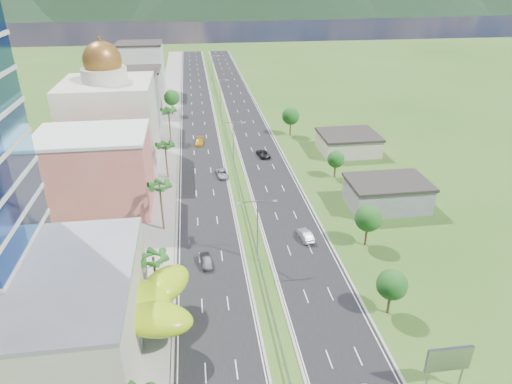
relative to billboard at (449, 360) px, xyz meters
name	(u,v)px	position (x,y,z in m)	size (l,w,h in m)	color
ground	(267,300)	(-17.00, 18.00, -4.42)	(500.00, 500.00, 0.00)	#2D5119
road_left	(198,118)	(-24.50, 108.00, -4.40)	(11.00, 260.00, 0.04)	black
road_right	(245,116)	(-9.50, 108.00, -4.40)	(11.00, 260.00, 0.04)	black
sidewalk_left	(168,119)	(-34.00, 108.00, -4.36)	(7.00, 260.00, 0.12)	gray
median_guardrail	(226,134)	(-17.00, 89.99, -3.80)	(0.10, 216.06, 0.76)	gray
streetlight_median_b	(258,224)	(-17.00, 28.00, 2.33)	(6.04, 0.25, 11.00)	gray
streetlight_median_c	(233,139)	(-17.00, 68.00, 2.33)	(6.04, 0.25, 11.00)	gray
streetlight_median_d	(220,92)	(-17.00, 113.00, 2.33)	(6.04, 0.25, 11.00)	gray
streetlight_median_e	(212,66)	(-17.00, 158.00, 2.33)	(6.04, 0.25, 11.00)	gray
mall_podium	(8,320)	(-49.00, 12.00, 1.08)	(30.00, 24.00, 11.00)	#B7AF96
lime_canopy	(116,303)	(-37.00, 14.00, 0.57)	(18.00, 15.00, 7.40)	#93B912
pink_shophouse	(96,174)	(-45.00, 50.00, 3.08)	(20.00, 15.00, 15.00)	#D26356
domed_building	(111,119)	(-45.00, 73.00, 6.93)	(20.00, 20.00, 28.70)	beige
midrise_grey	(129,104)	(-44.00, 98.00, 3.58)	(16.00, 15.00, 16.00)	slate
midrise_beige	(137,91)	(-44.00, 120.00, 2.08)	(16.00, 15.00, 13.00)	#B7AF96
midrise_white	(142,69)	(-44.00, 143.00, 4.58)	(16.00, 15.00, 18.00)	silver
billboard	(449,360)	(0.00, 0.00, 0.00)	(5.20, 0.35, 6.20)	gray
shed_near	(387,195)	(11.00, 43.00, -1.92)	(15.00, 10.00, 5.00)	slate
shed_far	(348,144)	(13.00, 73.00, -2.22)	(14.00, 12.00, 4.40)	#B7AF96
palm_tree_b	(153,260)	(-32.50, 20.00, 2.64)	(3.60, 3.60, 8.10)	#47301C
palm_tree_c	(160,187)	(-32.50, 40.00, 4.08)	(3.60, 3.60, 9.60)	#47301C
palm_tree_d	(165,146)	(-32.50, 63.00, 3.12)	(3.60, 3.60, 8.60)	#47301C
palm_tree_e	(168,111)	(-32.50, 88.00, 3.89)	(3.60, 3.60, 9.40)	#47301C
leafy_tree_lfar	(172,98)	(-32.50, 113.00, 1.16)	(4.90, 4.90, 8.05)	#47301C
leafy_tree_ra	(392,285)	(-1.00, 13.00, 0.35)	(4.20, 4.20, 6.90)	#47301C
leafy_tree_rb	(368,218)	(2.00, 30.00, 0.76)	(4.55, 4.55, 7.47)	#47301C
leafy_tree_rc	(336,159)	(5.00, 58.00, -0.05)	(3.85, 3.85, 6.33)	#47301C
leafy_tree_rd	(291,116)	(1.00, 88.00, 1.16)	(4.90, 4.90, 8.05)	#47301C
mountain_ridge	(254,14)	(43.00, 468.00, -4.42)	(860.00, 140.00, 90.00)	black
car_dark_left	(206,261)	(-25.38, 27.84, -3.66)	(1.52, 4.37, 1.44)	black
car_silver_mid_left	(222,174)	(-20.20, 61.94, -3.68)	(2.34, 5.08, 1.41)	#9A9DA2
car_yellow_far_left	(200,141)	(-24.73, 84.05, -3.64)	(2.08, 5.11, 1.48)	gold
car_silver_right	(306,235)	(-7.76, 33.18, -3.59)	(1.68, 4.82, 1.59)	#ADAFB5
car_dark_far_right	(263,153)	(-9.08, 72.99, -3.62)	(2.52, 5.46, 1.52)	black
motorcycle	(181,264)	(-29.30, 27.74, -3.84)	(0.51, 1.69, 1.08)	black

